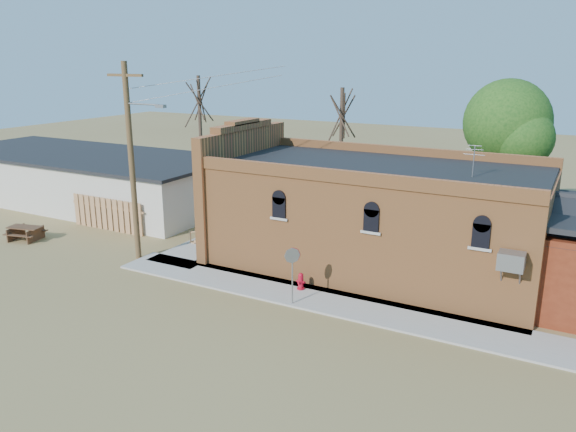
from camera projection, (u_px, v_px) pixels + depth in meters
The scene contains 14 objects.
ground at pixel (277, 302), 21.76m from camera, with size 120.00×120.00×0.00m, color olive.
sidewalk_south at pixel (322, 300), 21.82m from camera, with size 19.00×2.20×0.08m, color #9E9991.
sidewalk_west at pixel (229, 236), 29.71m from camera, with size 2.60×10.00×0.08m, color #9E9991.
brick_bar at pixel (369, 216), 25.02m from camera, with size 16.40×7.97×6.30m.
storage_building at pixel (85, 177), 36.80m from camera, with size 20.40×8.40×3.17m.
wood_fence at pixel (107, 214), 30.59m from camera, with size 5.20×0.10×1.80m, color #AD7C4E, non-canonical shape.
utility_pole at pixel (132, 158), 25.21m from camera, with size 3.12×0.26×9.00m.
tree_bare_near at pixel (342, 115), 32.52m from camera, with size 2.80×2.80×7.65m.
tree_bare_far at pixel (199, 100), 38.30m from camera, with size 2.80×2.80×8.16m.
tree_leafy at pixel (507, 122), 28.83m from camera, with size 4.40×4.40×8.15m.
fire_hydrant at pixel (301, 281), 22.65m from camera, with size 0.41×0.40×0.70m.
stop_sign at pixel (292, 261), 20.96m from camera, with size 0.46×0.48×2.25m.
trash_barrel at pixel (216, 224), 30.24m from camera, with size 0.54×0.54×0.83m, color navy.
picnic_table at pixel (25, 231), 29.05m from camera, with size 1.98×1.66×0.72m.
Camera 1 is at (9.91, -17.43, 9.10)m, focal length 35.00 mm.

